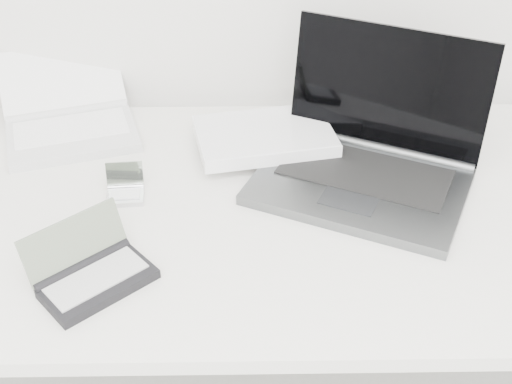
{
  "coord_description": "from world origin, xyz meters",
  "views": [
    {
      "loc": [
        -0.05,
        0.42,
        1.58
      ],
      "look_at": [
        -0.03,
        1.51,
        0.79
      ],
      "focal_mm": 50.0,
      "sensor_mm": 36.0,
      "label": 1
    }
  ],
  "objects_px": {
    "laptop_large": "(335,151)",
    "netbook_open_white": "(69,119)",
    "desk": "(270,223)",
    "palmtop_charcoal": "(91,273)"
  },
  "relations": [
    {
      "from": "laptop_large",
      "to": "palmtop_charcoal",
      "type": "xyz_separation_m",
      "value": [
        -0.45,
        -0.34,
        -0.02
      ]
    },
    {
      "from": "laptop_large",
      "to": "netbook_open_white",
      "type": "bearing_deg",
      "value": -171.44
    },
    {
      "from": "desk",
      "to": "netbook_open_white",
      "type": "relative_size",
      "value": 3.89
    },
    {
      "from": "netbook_open_white",
      "to": "palmtop_charcoal",
      "type": "relative_size",
      "value": 1.77
    },
    {
      "from": "desk",
      "to": "palmtop_charcoal",
      "type": "height_order",
      "value": "palmtop_charcoal"
    },
    {
      "from": "laptop_large",
      "to": "netbook_open_white",
      "type": "relative_size",
      "value": 1.51
    },
    {
      "from": "laptop_large",
      "to": "netbook_open_white",
      "type": "distance_m",
      "value": 0.62
    },
    {
      "from": "desk",
      "to": "laptop_large",
      "type": "height_order",
      "value": "laptop_large"
    },
    {
      "from": "netbook_open_white",
      "to": "desk",
      "type": "bearing_deg",
      "value": -50.06
    },
    {
      "from": "desk",
      "to": "laptop_large",
      "type": "distance_m",
      "value": 0.21
    }
  ]
}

